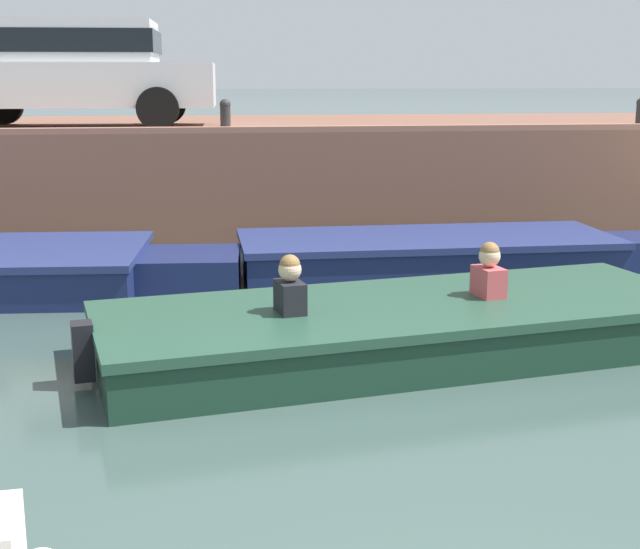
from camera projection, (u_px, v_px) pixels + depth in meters
name	position (u px, v px, depth m)	size (l,w,h in m)	color
ground_plane	(330.00, 359.00, 7.57)	(400.00, 400.00, 0.00)	#384C47
far_quay_wall	(260.00, 171.00, 15.03)	(60.00, 6.00, 1.62)	brown
far_wall_coping	(275.00, 129.00, 12.07)	(60.00, 0.24, 0.08)	#925F4C
boat_moored_central_navy	(444.00, 254.00, 10.94)	(5.42, 1.72, 0.46)	navy
motorboat_passing	(431.00, 326.00, 7.73)	(6.42, 2.75, 0.94)	#193828
car_left_inner_white	(78.00, 69.00, 13.22)	(4.21, 2.13, 1.54)	white
mooring_bollard_mid	(225.00, 114.00, 12.06)	(0.15, 0.15, 0.45)	#2D2B28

